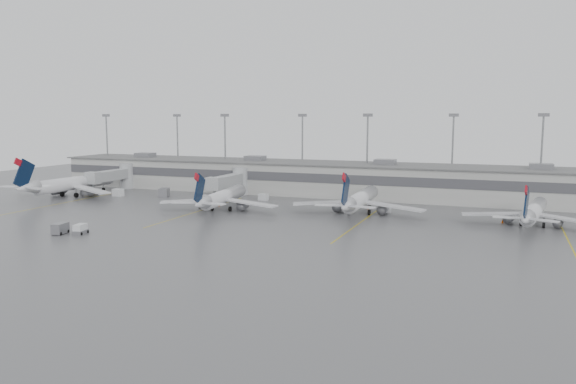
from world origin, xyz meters
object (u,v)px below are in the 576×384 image
(jet_far_left, at_px, (70,183))
(jet_mid_left, at_px, (222,197))
(jet_far_right, at_px, (533,211))
(jet_mid_right, at_px, (360,199))
(baggage_tug, at_px, (80,230))

(jet_far_left, height_order, jet_mid_left, jet_far_left)
(jet_far_right, bearing_deg, jet_mid_right, -174.38)
(jet_far_left, bearing_deg, jet_mid_left, -3.38)
(jet_far_right, relative_size, baggage_tug, 9.50)
(jet_mid_left, distance_m, jet_far_right, 60.98)
(jet_mid_right, bearing_deg, jet_far_right, -4.51)
(jet_mid_left, distance_m, jet_mid_right, 28.98)
(jet_mid_right, distance_m, jet_far_right, 32.57)
(jet_far_left, xyz_separation_m, baggage_tug, (33.81, -35.08, -2.68))
(jet_far_left, relative_size, jet_far_right, 1.21)
(jet_far_left, xyz_separation_m, jet_mid_right, (73.22, 1.44, -0.28))
(jet_mid_left, relative_size, jet_mid_right, 0.95)
(baggage_tug, bearing_deg, jet_far_right, 17.07)
(jet_mid_left, relative_size, baggage_tug, 10.02)
(jet_far_right, bearing_deg, baggage_tug, -145.71)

